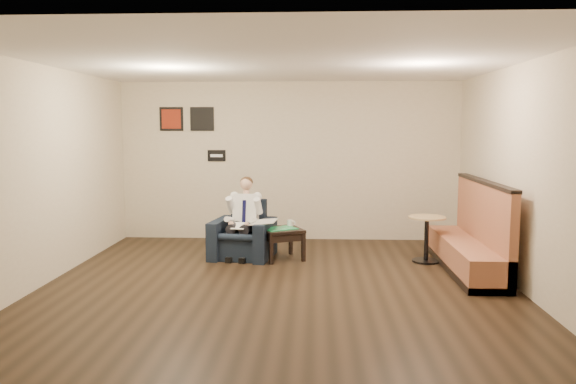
{
  "coord_description": "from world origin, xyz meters",
  "views": [
    {
      "loc": [
        0.46,
        -6.96,
        2.02
      ],
      "look_at": [
        0.07,
        1.2,
        1.06
      ],
      "focal_mm": 35.0,
      "sensor_mm": 36.0,
      "label": 1
    }
  ],
  "objects_px": {
    "green_folder": "(280,228)",
    "banquette": "(467,227)",
    "cafe_table": "(426,239)",
    "smartphone": "(281,226)",
    "seated_man": "(241,221)",
    "coffee_mug": "(290,223)",
    "side_table": "(281,244)",
    "armchair": "(243,230)"
  },
  "relations": [
    {
      "from": "banquette",
      "to": "armchair",
      "type": "bearing_deg",
      "value": 168.77
    },
    {
      "from": "seated_man",
      "to": "smartphone",
      "type": "bearing_deg",
      "value": 27.02
    },
    {
      "from": "coffee_mug",
      "to": "smartphone",
      "type": "height_order",
      "value": "coffee_mug"
    },
    {
      "from": "armchair",
      "to": "cafe_table",
      "type": "height_order",
      "value": "armchair"
    },
    {
      "from": "side_table",
      "to": "smartphone",
      "type": "height_order",
      "value": "smartphone"
    },
    {
      "from": "armchair",
      "to": "coffee_mug",
      "type": "xyz_separation_m",
      "value": [
        0.72,
        0.1,
        0.09
      ]
    },
    {
      "from": "banquette",
      "to": "cafe_table",
      "type": "bearing_deg",
      "value": 133.92
    },
    {
      "from": "smartphone",
      "to": "banquette",
      "type": "relative_size",
      "value": 0.06
    },
    {
      "from": "banquette",
      "to": "cafe_table",
      "type": "height_order",
      "value": "banquette"
    },
    {
      "from": "side_table",
      "to": "smartphone",
      "type": "bearing_deg",
      "value": 96.98
    },
    {
      "from": "armchair",
      "to": "banquette",
      "type": "height_order",
      "value": "banquette"
    },
    {
      "from": "side_table",
      "to": "cafe_table",
      "type": "xyz_separation_m",
      "value": [
        2.18,
        -0.07,
        0.11
      ]
    },
    {
      "from": "seated_man",
      "to": "side_table",
      "type": "bearing_deg",
      "value": 10.82
    },
    {
      "from": "coffee_mug",
      "to": "cafe_table",
      "type": "relative_size",
      "value": 0.15
    },
    {
      "from": "armchair",
      "to": "coffee_mug",
      "type": "distance_m",
      "value": 0.74
    },
    {
      "from": "smartphone",
      "to": "cafe_table",
      "type": "bearing_deg",
      "value": -20.75
    },
    {
      "from": "armchair",
      "to": "seated_man",
      "type": "height_order",
      "value": "seated_man"
    },
    {
      "from": "green_folder",
      "to": "cafe_table",
      "type": "xyz_separation_m",
      "value": [
        2.2,
        -0.04,
        -0.14
      ]
    },
    {
      "from": "coffee_mug",
      "to": "banquette",
      "type": "height_order",
      "value": "banquette"
    },
    {
      "from": "coffee_mug",
      "to": "banquette",
      "type": "relative_size",
      "value": 0.04
    },
    {
      "from": "seated_man",
      "to": "smartphone",
      "type": "xyz_separation_m",
      "value": [
        0.6,
        0.19,
        -0.11
      ]
    },
    {
      "from": "seated_man",
      "to": "banquette",
      "type": "height_order",
      "value": "banquette"
    },
    {
      "from": "green_folder",
      "to": "coffee_mug",
      "type": "xyz_separation_m",
      "value": [
        0.14,
        0.23,
        0.04
      ]
    },
    {
      "from": "green_folder",
      "to": "banquette",
      "type": "distance_m",
      "value": 2.71
    },
    {
      "from": "smartphone",
      "to": "cafe_table",
      "type": "distance_m",
      "value": 2.22
    },
    {
      "from": "seated_man",
      "to": "coffee_mug",
      "type": "xyz_separation_m",
      "value": [
        0.74,
        0.21,
        -0.07
      ]
    },
    {
      "from": "smartphone",
      "to": "banquette",
      "type": "height_order",
      "value": "banquette"
    },
    {
      "from": "coffee_mug",
      "to": "cafe_table",
      "type": "distance_m",
      "value": 2.08
    },
    {
      "from": "green_folder",
      "to": "smartphone",
      "type": "xyz_separation_m",
      "value": [
        -0.0,
        0.21,
        -0.0
      ]
    },
    {
      "from": "armchair",
      "to": "smartphone",
      "type": "distance_m",
      "value": 0.59
    },
    {
      "from": "green_folder",
      "to": "side_table",
      "type": "bearing_deg",
      "value": 58.02
    },
    {
      "from": "seated_man",
      "to": "cafe_table",
      "type": "relative_size",
      "value": 1.72
    },
    {
      "from": "armchair",
      "to": "seated_man",
      "type": "bearing_deg",
      "value": -90.0
    },
    {
      "from": "smartphone",
      "to": "green_folder",
      "type": "bearing_deg",
      "value": -103.96
    },
    {
      "from": "seated_man",
      "to": "cafe_table",
      "type": "height_order",
      "value": "seated_man"
    },
    {
      "from": "side_table",
      "to": "smartphone",
      "type": "xyz_separation_m",
      "value": [
        -0.02,
        0.18,
        0.24
      ]
    },
    {
      "from": "seated_man",
      "to": "banquette",
      "type": "relative_size",
      "value": 0.48
    },
    {
      "from": "armchair",
      "to": "smartphone",
      "type": "xyz_separation_m",
      "value": [
        0.58,
        0.08,
        0.05
      ]
    },
    {
      "from": "coffee_mug",
      "to": "smartphone",
      "type": "relative_size",
      "value": 0.68
    },
    {
      "from": "cafe_table",
      "to": "coffee_mug",
      "type": "bearing_deg",
      "value": 172.65
    },
    {
      "from": "cafe_table",
      "to": "green_folder",
      "type": "bearing_deg",
      "value": 178.96
    },
    {
      "from": "seated_man",
      "to": "green_folder",
      "type": "distance_m",
      "value": 0.61
    }
  ]
}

